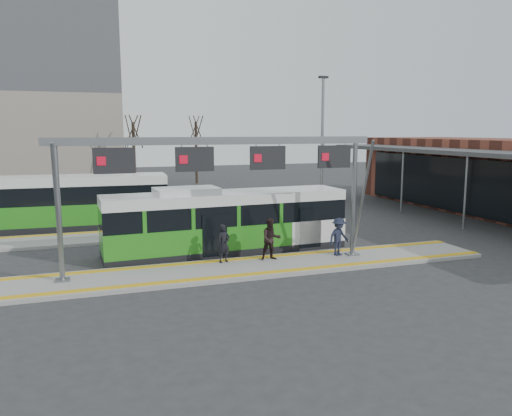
{
  "coord_description": "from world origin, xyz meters",
  "views": [
    {
      "loc": [
        -5.47,
        -18.69,
        5.6
      ],
      "look_at": [
        1.92,
        3.0,
        2.03
      ],
      "focal_mm": 35.0,
      "sensor_mm": 36.0,
      "label": 1
    }
  ],
  "objects": [
    {
      "name": "ground",
      "position": [
        0.0,
        0.0,
        0.0
      ],
      "size": [
        120.0,
        120.0,
        0.0
      ],
      "primitive_type": "plane",
      "color": "#2D2D30",
      "rests_on": "ground"
    },
    {
      "name": "platform_main",
      "position": [
        0.0,
        0.0,
        0.07
      ],
      "size": [
        22.0,
        3.0,
        0.15
      ],
      "primitive_type": "cube",
      "color": "gray",
      "rests_on": "ground"
    },
    {
      "name": "platform_second",
      "position": [
        -4.0,
        8.0,
        0.07
      ],
      "size": [
        20.0,
        3.0,
        0.15
      ],
      "primitive_type": "cube",
      "color": "gray",
      "rests_on": "ground"
    },
    {
      "name": "tactile_main",
      "position": [
        0.0,
        0.0,
        0.16
      ],
      "size": [
        22.0,
        2.65,
        0.02
      ],
      "color": "gold",
      "rests_on": "platform_main"
    },
    {
      "name": "tactile_second",
      "position": [
        -4.0,
        9.15,
        0.16
      ],
      "size": [
        20.0,
        0.35,
        0.02
      ],
      "color": "gold",
      "rests_on": "platform_second"
    },
    {
      "name": "gantry",
      "position": [
        -0.35,
        0.25,
        4.3
      ],
      "size": [
        13.0,
        1.68,
        5.2
      ],
      "color": "slate",
      "rests_on": "platform_main"
    },
    {
      "name": "hero_bus",
      "position": [
        0.52,
        3.2,
        1.41
      ],
      "size": [
        11.3,
        2.89,
        3.08
      ],
      "rotation": [
        0.0,
        0.0,
        0.05
      ],
      "color": "black",
      "rests_on": "ground"
    },
    {
      "name": "bg_bus_green",
      "position": [
        -7.11,
        11.54,
        1.5
      ],
      "size": [
        12.25,
        3.09,
        3.04
      ],
      "rotation": [
        0.0,
        0.0,
        -0.04
      ],
      "color": "black",
      "rests_on": "ground"
    },
    {
      "name": "passenger_a",
      "position": [
        -0.22,
        0.91,
        0.95
      ],
      "size": [
        0.68,
        0.56,
        1.6
      ],
      "primitive_type": "imported",
      "rotation": [
        0.0,
        0.0,
        0.36
      ],
      "color": "black",
      "rests_on": "platform_main"
    },
    {
      "name": "passenger_b",
      "position": [
        1.8,
        0.67,
        1.04
      ],
      "size": [
        0.9,
        0.72,
        1.79
      ],
      "primitive_type": "imported",
      "rotation": [
        0.0,
        0.0,
        -0.05
      ],
      "color": "black",
      "rests_on": "platform_main"
    },
    {
      "name": "passenger_c",
      "position": [
        4.86,
        0.4,
        0.99
      ],
      "size": [
        1.22,
        0.92,
        1.67
      ],
      "primitive_type": "imported",
      "rotation": [
        0.0,
        0.0,
        0.3
      ],
      "color": "#1F2338",
      "rests_on": "platform_main"
    },
    {
      "name": "tree_left",
      "position": [
        -1.37,
        27.15,
        5.45
      ],
      "size": [
        1.4,
        1.4,
        7.19
      ],
      "color": "#382B21",
      "rests_on": "ground"
    },
    {
      "name": "tree_mid",
      "position": [
        5.68,
        33.73,
        5.59
      ],
      "size": [
        1.4,
        1.4,
        7.38
      ],
      "color": "#382B21",
      "rests_on": "ground"
    },
    {
      "name": "lamp_east",
      "position": [
        7.0,
        6.52,
        4.51
      ],
      "size": [
        0.5,
        0.25,
        8.53
      ],
      "color": "slate",
      "rests_on": "ground"
    }
  ]
}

